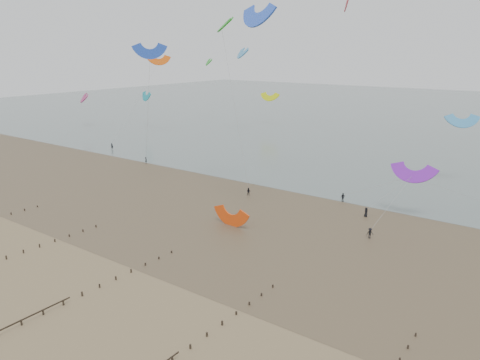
# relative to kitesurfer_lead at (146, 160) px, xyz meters

# --- Properties ---
(ground) EXTENTS (500.00, 500.00, 0.00)m
(ground) POSITION_rel_kitesurfer_lead_xyz_m (41.92, -49.59, -0.89)
(ground) COLOR brown
(ground) RESTS_ON ground
(sea_and_shore) EXTENTS (500.00, 665.00, 0.03)m
(sea_and_shore) POSITION_rel_kitesurfer_lead_xyz_m (37.84, -15.19, -0.88)
(sea_and_shore) COLOR #475654
(sea_and_shore) RESTS_ON ground
(kitesurfer_lead) EXTENTS (0.77, 0.75, 1.79)m
(kitesurfer_lead) POSITION_rel_kitesurfer_lead_xyz_m (0.00, 0.00, 0.00)
(kitesurfer_lead) COLOR black
(kitesurfer_lead) RESTS_ON ground
(kitesurfers) EXTENTS (130.50, 27.76, 1.89)m
(kitesurfers) POSITION_rel_kitesurfer_lead_xyz_m (65.28, -0.09, 0.02)
(kitesurfers) COLOR black
(kitesurfers) RESTS_ON ground
(grounded_kite) EXTENTS (6.80, 5.46, 3.57)m
(grounded_kite) POSITION_rel_kitesurfer_lead_xyz_m (46.19, -23.19, -0.89)
(grounded_kite) COLOR #E8450E
(grounded_kite) RESTS_ON ground
(kites_airborne) EXTENTS (236.25, 111.03, 42.60)m
(kites_airborne) POSITION_rel_kitesurfer_lead_xyz_m (37.02, 36.12, 21.91)
(kites_airborne) COLOR #139A13
(kites_airborne) RESTS_ON ground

